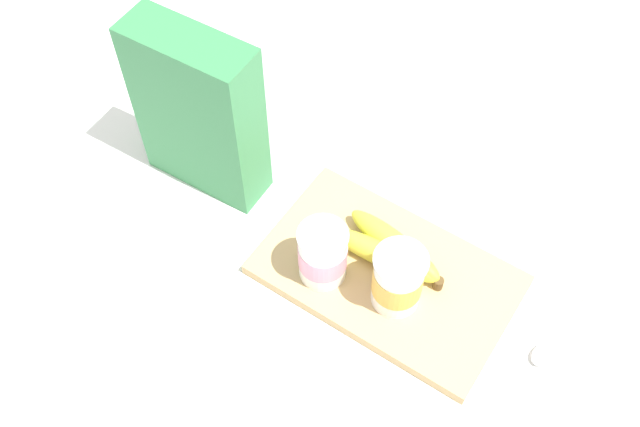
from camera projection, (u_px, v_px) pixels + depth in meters
ground_plane at (387, 278)px, 1.02m from camera, size 2.40×2.40×0.00m
cutting_board at (387, 275)px, 1.01m from camera, size 0.34×0.21×0.02m
cereal_box at (199, 113)px, 1.02m from camera, size 0.19×0.08×0.27m
yogurt_cup_front at (398, 280)px, 0.94m from camera, size 0.07×0.07×0.10m
yogurt_cup_back at (323, 254)px, 0.97m from camera, size 0.07×0.07×0.09m
banana_bunch at (389, 250)px, 1.01m from camera, size 0.17×0.08×0.04m
spoon at (553, 341)px, 0.96m from camera, size 0.04×0.13×0.01m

